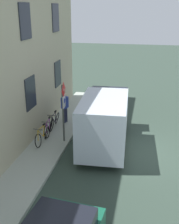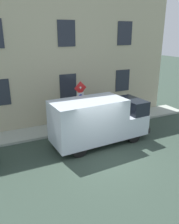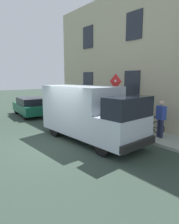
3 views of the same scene
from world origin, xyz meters
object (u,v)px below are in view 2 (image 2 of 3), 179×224
(bicycle_black, at_px, (94,114))
(bicycle_orange, at_px, (69,119))
(delivery_van, at_px, (98,120))
(pedestrian, at_px, (108,106))
(sign_post_stacked, at_px, (80,99))
(bicycle_purple, at_px, (82,116))

(bicycle_black, bearing_deg, bicycle_orange, -3.13)
(delivery_van, bearing_deg, pedestrian, 47.82)
(bicycle_black, distance_m, bicycle_orange, 1.81)
(sign_post_stacked, bearing_deg, bicycle_purple, -27.84)
(sign_post_stacked, height_order, bicycle_orange, sign_post_stacked)
(sign_post_stacked, xyz_separation_m, bicycle_black, (0.99, -1.42, -1.53))
(bicycle_orange, bearing_deg, bicycle_purple, -177.92)
(sign_post_stacked, relative_size, bicycle_purple, 1.64)
(delivery_van, bearing_deg, bicycle_purple, 80.67)
(sign_post_stacked, relative_size, delivery_van, 0.52)
(bicycle_purple, relative_size, bicycle_orange, 1.00)
(delivery_van, distance_m, bicycle_purple, 3.03)
(sign_post_stacked, xyz_separation_m, bicycle_orange, (0.99, 0.38, -1.53))
(sign_post_stacked, relative_size, pedestrian, 1.64)
(bicycle_black, xyz_separation_m, bicycle_orange, (0.00, 1.81, 0.00))
(pedestrian, bearing_deg, bicycle_purple, 94.67)
(bicycle_black, bearing_deg, pedestrian, 155.51)
(bicycle_black, bearing_deg, sign_post_stacked, 31.58)
(sign_post_stacked, height_order, pedestrian, sign_post_stacked)
(bicycle_orange, relative_size, pedestrian, 1.00)
(sign_post_stacked, height_order, delivery_van, sign_post_stacked)
(bicycle_purple, bearing_deg, delivery_van, 76.52)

